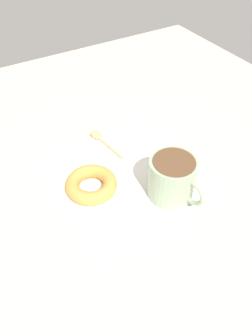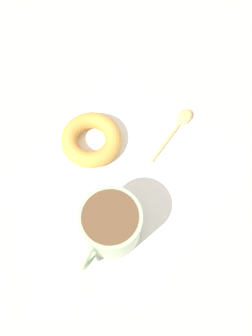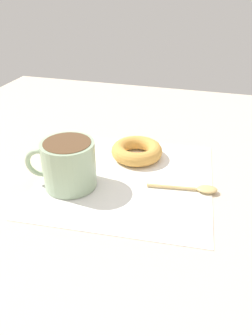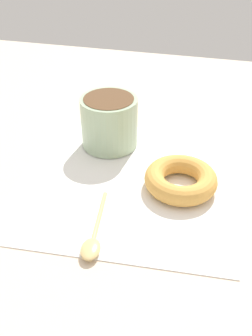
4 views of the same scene
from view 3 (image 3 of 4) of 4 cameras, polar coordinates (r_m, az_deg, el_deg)
The scene contains 5 objects.
ground_plane at distance 60.62cm, azimuth 2.14°, elevation -3.96°, with size 120.00×120.00×2.00cm, color beige.
napkin at distance 62.13cm, azimuth -0.00°, elevation -1.70°, with size 31.89×31.89×0.30cm, color white.
coffee_cup at distance 58.51cm, azimuth -10.06°, elevation 0.79°, with size 9.42×12.67×8.58cm.
donut at distance 68.21cm, azimuth 1.90°, elevation 3.03°, with size 10.64×10.64×2.90cm, color gold.
spoon at distance 59.50cm, azimuth 12.37°, elevation -3.52°, with size 3.08×12.59×0.90cm.
Camera 3 is at (-48.38, -11.54, 33.65)cm, focal length 35.00 mm.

